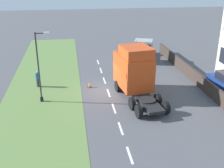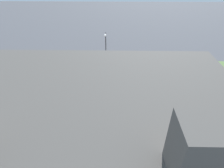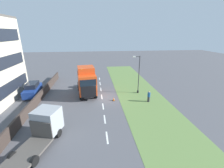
{
  "view_description": "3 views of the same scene",
  "coord_description": "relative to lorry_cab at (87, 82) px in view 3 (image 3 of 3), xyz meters",
  "views": [
    {
      "loc": [
        -3.23,
        -24.41,
        10.66
      ],
      "look_at": [
        0.11,
        -2.14,
        1.48
      ],
      "focal_mm": 45.0,
      "sensor_mm": 36.0,
      "label": 1
    },
    {
      "loc": [
        19.2,
        -0.24,
        14.69
      ],
      "look_at": [
        -0.33,
        -0.62,
        1.36
      ],
      "focal_mm": 30.0,
      "sensor_mm": 36.0,
      "label": 2
    },
    {
      "loc": [
        0.91,
        20.67,
        9.46
      ],
      "look_at": [
        -1.55,
        -0.25,
        2.19
      ],
      "focal_mm": 24.0,
      "sensor_mm": 36.0,
      "label": 3
    }
  ],
  "objects": [
    {
      "name": "ground_plane",
      "position": [
        -2.23,
        1.43,
        -2.31
      ],
      "size": [
        120.0,
        120.0,
        0.0
      ],
      "primitive_type": "plane",
      "color": "#515156",
      "rests_on": "ground"
    },
    {
      "name": "grass_verge",
      "position": [
        -8.23,
        1.43,
        -2.3
      ],
      "size": [
        7.0,
        44.0,
        0.01
      ],
      "color": "#607F42",
      "rests_on": "ground"
    },
    {
      "name": "lane_markings",
      "position": [
        -2.23,
        0.73,
        -2.31
      ],
      "size": [
        0.16,
        21.0,
        0.0
      ],
      "color": "white",
      "rests_on": "ground"
    },
    {
      "name": "boundary_wall",
      "position": [
        6.77,
        1.43,
        -1.65
      ],
      "size": [
        0.25,
        24.0,
        1.31
      ],
      "color": "#382D28",
      "rests_on": "ground"
    },
    {
      "name": "lorry_cab",
      "position": [
        0.0,
        0.0,
        0.0
      ],
      "size": [
        3.52,
        7.64,
        4.72
      ],
      "rotation": [
        0.0,
        0.0,
        0.14
      ],
      "color": "black",
      "rests_on": "ground"
    },
    {
      "name": "flatbed_truck",
      "position": [
        3.4,
        9.76,
        -0.83
      ],
      "size": [
        3.8,
        5.99,
        2.81
      ],
      "rotation": [
        0.0,
        0.0,
        2.82
      ],
      "color": "#999EA3",
      "rests_on": "ground"
    },
    {
      "name": "parked_car",
      "position": [
        8.55,
        -1.22,
        -1.32
      ],
      "size": [
        2.23,
        4.86,
        2.02
      ],
      "rotation": [
        0.0,
        0.0,
        0.09
      ],
      "color": "navy",
      "rests_on": "ground"
    },
    {
      "name": "lamp_post",
      "position": [
        -8.14,
        -0.19,
        0.55
      ],
      "size": [
        1.26,
        0.28,
        6.08
      ],
      "color": "black",
      "rests_on": "ground"
    },
    {
      "name": "pedestrian",
      "position": [
        -8.83,
        3.25,
        -1.52
      ],
      "size": [
        0.39,
        0.39,
        1.62
      ],
      "color": "#333338",
      "rests_on": "ground"
    },
    {
      "name": "traffic_cone_lead",
      "position": [
        -3.88,
        2.35,
        -2.03
      ],
      "size": [
        0.36,
        0.36,
        0.58
      ],
      "color": "black",
      "rests_on": "ground"
    }
  ]
}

